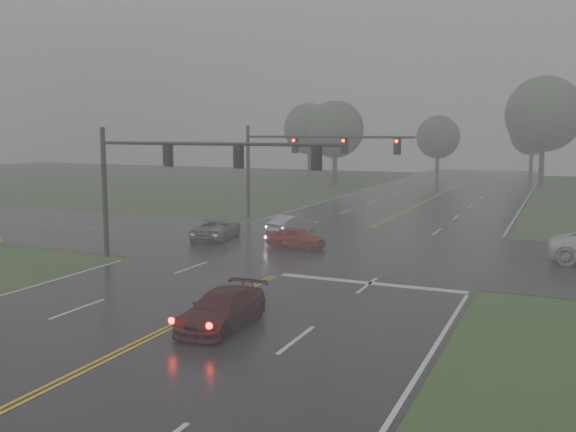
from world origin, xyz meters
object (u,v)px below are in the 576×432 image
at_px(sedan_silver, 291,234).
at_px(signal_gantry_far, 296,154).
at_px(sedan_maroon, 222,327).
at_px(car_grey, 217,239).
at_px(signal_gantry_near, 171,168).
at_px(sedan_red, 296,248).

height_order(sedan_silver, signal_gantry_far, signal_gantry_far).
relative_size(sedan_maroon, signal_gantry_far, 0.34).
height_order(car_grey, signal_gantry_near, signal_gantry_near).
height_order(sedan_maroon, signal_gantry_near, signal_gantry_near).
distance_m(car_grey, signal_gantry_near, 8.92).
distance_m(sedan_silver, car_grey, 5.04).
relative_size(sedan_maroon, sedan_silver, 1.19).
bearing_deg(sedan_red, sedan_maroon, -161.18).
distance_m(sedan_red, signal_gantry_far, 12.23).
xyz_separation_m(sedan_silver, signal_gantry_far, (-2.04, 5.75, 4.99)).
relative_size(sedan_silver, signal_gantry_far, 0.28).
xyz_separation_m(car_grey, signal_gantry_far, (1.45, 9.39, 4.99)).
distance_m(sedan_silver, signal_gantry_far, 7.88).
bearing_deg(signal_gantry_near, signal_gantry_far, 90.60).
bearing_deg(sedan_red, sedan_silver, 31.95).
distance_m(sedan_red, car_grey, 5.83).
bearing_deg(sedan_red, signal_gantry_far, 28.19).
height_order(car_grey, signal_gantry_far, signal_gantry_far).
relative_size(sedan_maroon, sedan_red, 1.25).
xyz_separation_m(sedan_silver, car_grey, (-3.49, -3.64, 0.00)).
distance_m(sedan_silver, signal_gantry_near, 12.11).
height_order(signal_gantry_near, signal_gantry_far, signal_gantry_far).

